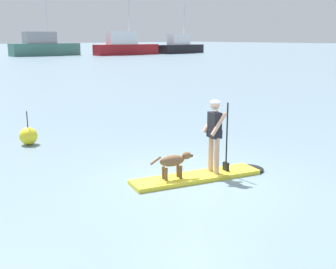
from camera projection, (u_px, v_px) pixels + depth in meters
name	position (u px, v px, depth m)	size (l,w,h in m)	color
ground_plane	(196.00, 179.00, 10.08)	(400.00, 400.00, 0.00)	slate
paddleboard	(205.00, 176.00, 10.16)	(3.49, 1.60, 0.10)	yellow
person_paddler	(215.00, 131.00, 10.03)	(0.67, 0.57, 1.74)	tan
dog	(174.00, 161.00, 9.73)	(1.05, 0.40, 0.59)	brown
moored_boat_port	(44.00, 47.00, 74.72)	(12.06, 3.91, 11.86)	#3F7266
moored_boat_starboard	(125.00, 46.00, 78.08)	(12.74, 3.22, 12.59)	maroon
moored_boat_center	(181.00, 46.00, 85.87)	(11.40, 3.80, 9.58)	black
marker_buoy	(28.00, 136.00, 13.22)	(0.55, 0.55, 1.05)	yellow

